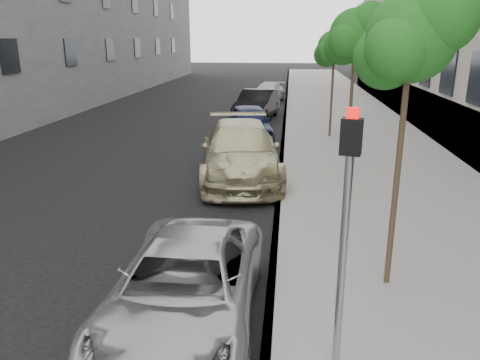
% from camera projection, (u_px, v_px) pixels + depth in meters
% --- Properties ---
extents(ground, '(160.00, 160.00, 0.00)m').
position_uv_depth(ground, '(192.00, 327.00, 7.22)').
color(ground, black).
rests_on(ground, ground).
extents(sidewalk, '(6.40, 72.00, 0.14)m').
position_uv_depth(sidewalk, '(335.00, 107.00, 29.60)').
color(sidewalk, gray).
rests_on(sidewalk, ground).
extents(curb, '(0.15, 72.00, 0.14)m').
position_uv_depth(curb, '(286.00, 106.00, 29.91)').
color(curb, '#9E9B93').
rests_on(curb, ground).
extents(tree_near, '(1.72, 1.52, 4.99)m').
position_uv_depth(tree_near, '(413.00, 38.00, 7.07)').
color(tree_near, '#38281C').
rests_on(tree_near, sidewalk).
extents(tree_mid, '(1.81, 1.61, 5.11)m').
position_uv_depth(tree_mid, '(356.00, 35.00, 13.23)').
color(tree_mid, '#38281C').
rests_on(tree_mid, sidewalk).
extents(tree_far, '(1.76, 1.56, 4.63)m').
position_uv_depth(tree_far, '(335.00, 47.00, 19.55)').
color(tree_far, '#38281C').
rests_on(tree_far, sidewalk).
extents(signal_pole, '(0.27, 0.23, 3.39)m').
position_uv_depth(signal_pole, '(346.00, 215.00, 5.58)').
color(signal_pole, '#939699').
rests_on(signal_pole, sidewalk).
extents(minivan, '(2.20, 4.71, 1.31)m').
position_uv_depth(minivan, '(185.00, 287.00, 7.09)').
color(minivan, '#A7A9AC').
rests_on(minivan, ground).
extents(suv, '(3.18, 6.19, 1.72)m').
position_uv_depth(suv, '(240.00, 151.00, 14.71)').
color(suv, tan).
rests_on(suv, ground).
extents(sedan_blue, '(2.51, 4.65, 1.50)m').
position_uv_depth(sedan_blue, '(250.00, 123.00, 20.25)').
color(sedan_blue, '#11183A').
rests_on(sedan_blue, ground).
extents(sedan_black, '(2.42, 5.01, 1.58)m').
position_uv_depth(sedan_black, '(257.00, 105.00, 25.36)').
color(sedan_black, black).
rests_on(sedan_black, ground).
extents(sedan_rear, '(2.54, 4.67, 1.28)m').
position_uv_depth(sedan_rear, '(268.00, 93.00, 32.04)').
color(sedan_rear, '#AFB1B7').
rests_on(sedan_rear, ground).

